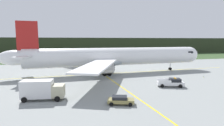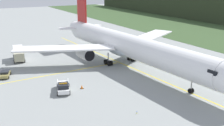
{
  "view_description": "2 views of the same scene",
  "coord_description": "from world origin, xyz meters",
  "px_view_note": "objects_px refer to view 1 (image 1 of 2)",
  "views": [
    {
      "loc": [
        -10.5,
        -42.89,
        9.72
      ],
      "look_at": [
        2.55,
        9.84,
        3.1
      ],
      "focal_mm": 29.42,
      "sensor_mm": 36.0,
      "label": 1
    },
    {
      "loc": [
        56.42,
        -24.06,
        19.44
      ],
      "look_at": [
        9.66,
        1.97,
        3.54
      ],
      "focal_mm": 44.72,
      "sensor_mm": 36.0,
      "label": 2
    }
  ],
  "objects_px": {
    "staff_car": "(121,100)",
    "ops_pickup_truck": "(171,82)",
    "airliner": "(113,57)",
    "apron_cone": "(164,81)",
    "catering_truck": "(42,89)"
  },
  "relations": [
    {
      "from": "apron_cone",
      "to": "ops_pickup_truck",
      "type": "bearing_deg",
      "value": -94.75
    },
    {
      "from": "airliner",
      "to": "apron_cone",
      "type": "distance_m",
      "value": 17.88
    },
    {
      "from": "airliner",
      "to": "staff_car",
      "type": "relative_size",
      "value": 13.84
    },
    {
      "from": "staff_car",
      "to": "apron_cone",
      "type": "distance_m",
      "value": 18.01
    },
    {
      "from": "staff_car",
      "to": "ops_pickup_truck",
      "type": "bearing_deg",
      "value": 30.28
    },
    {
      "from": "ops_pickup_truck",
      "to": "apron_cone",
      "type": "distance_m",
      "value": 3.55
    },
    {
      "from": "catering_truck",
      "to": "apron_cone",
      "type": "xyz_separation_m",
      "value": [
        25.87,
        6.23,
        -1.4
      ]
    },
    {
      "from": "airliner",
      "to": "ops_pickup_truck",
      "type": "bearing_deg",
      "value": -66.46
    },
    {
      "from": "airliner",
      "to": "ops_pickup_truck",
      "type": "height_order",
      "value": "airliner"
    },
    {
      "from": "airliner",
      "to": "staff_car",
      "type": "distance_m",
      "value": 27.46
    },
    {
      "from": "catering_truck",
      "to": "airliner",
      "type": "bearing_deg",
      "value": 50.74
    },
    {
      "from": "catering_truck",
      "to": "apron_cone",
      "type": "bearing_deg",
      "value": 13.55
    },
    {
      "from": "staff_car",
      "to": "apron_cone",
      "type": "bearing_deg",
      "value": 39.46
    },
    {
      "from": "apron_cone",
      "to": "airliner",
      "type": "bearing_deg",
      "value": 119.06
    },
    {
      "from": "airliner",
      "to": "catering_truck",
      "type": "distance_m",
      "value": 27.76
    }
  ]
}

